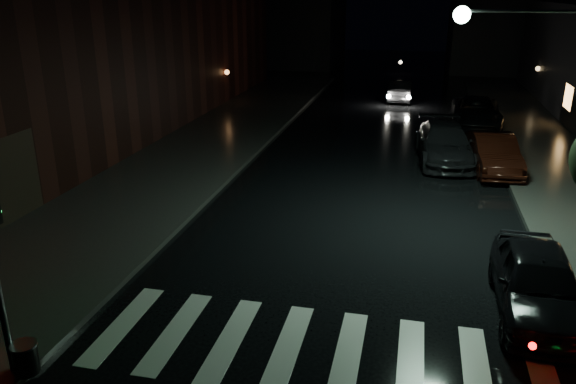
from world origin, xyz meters
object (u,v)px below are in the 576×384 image
Objects in this scene: parked_car_b at (493,153)px; parked_car_d at (476,112)px; parked_car_a at (537,282)px; oncoming_car at (401,90)px; parked_car_c at (445,143)px.

parked_car_d is (0.00, 8.03, 0.01)m from parked_car_b.
oncoming_car is (-3.89, 24.84, -0.08)m from parked_car_a.
parked_car_b is at bearing 89.94° from parked_car_a.
parked_car_a reaches higher than oncoming_car.
parked_car_c is 13.49m from oncoming_car.
parked_car_c reaches higher than parked_car_b.
parked_car_c reaches higher than oncoming_car.
oncoming_car is at bearing 124.85° from parked_car_d.
parked_car_c is 0.99× the size of parked_car_d.
oncoming_car is (-2.30, 13.30, -0.10)m from parked_car_c.
parked_car_b is at bearing 106.77° from oncoming_car.
oncoming_car is at bearing 94.76° from parked_car_c.
oncoming_car is (-4.10, 14.32, -0.07)m from parked_car_b.
parked_car_b is 2.07m from parked_car_c.
parked_car_c is 7.24m from parked_car_d.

